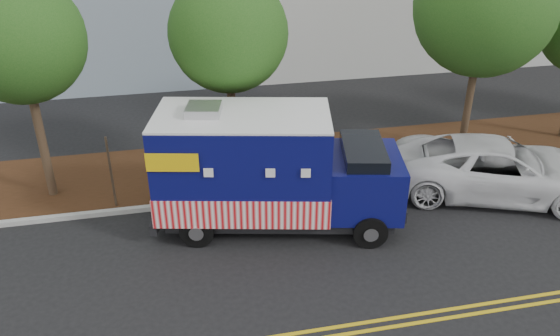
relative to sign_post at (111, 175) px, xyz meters
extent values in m
plane|color=black|center=(4.17, -1.63, -1.20)|extent=(120.00, 120.00, 0.00)
cube|color=#9E9E99|center=(4.17, -0.23, -1.12)|extent=(120.00, 0.18, 0.15)
cube|color=#321F0E|center=(4.17, 1.87, -1.12)|extent=(120.00, 4.00, 0.15)
cube|color=gold|center=(4.17, -6.08, -1.19)|extent=(120.00, 0.10, 0.01)
cylinder|color=#38281C|center=(-1.95, 1.14, 0.84)|extent=(0.26, 0.26, 4.09)
sphere|color=#1B4E16|center=(-1.95, 1.14, 3.77)|extent=(3.53, 3.53, 3.53)
cylinder|color=#38281C|center=(3.75, 1.38, 0.76)|extent=(0.26, 0.26, 3.91)
sphere|color=#1B4E16|center=(3.75, 1.38, 3.60)|extent=(3.55, 3.55, 3.55)
cylinder|color=#38281C|center=(12.09, 1.53, 0.83)|extent=(0.26, 0.26, 4.06)
sphere|color=#1B4E16|center=(12.09, 1.53, 4.01)|extent=(4.57, 4.57, 4.57)
cube|color=#473828|center=(0.00, 0.00, 0.00)|extent=(0.06, 0.06, 2.40)
cube|color=black|center=(4.65, -1.69, -0.74)|extent=(6.48, 3.39, 0.31)
cube|color=#0B0D4F|center=(3.68, -1.48, 0.78)|extent=(5.07, 3.48, 2.65)
cube|color=red|center=(3.68, -1.48, -0.15)|extent=(5.13, 3.56, 0.83)
cube|color=white|center=(3.68, -1.48, 2.13)|extent=(5.07, 3.48, 0.07)
cube|color=#B7B7BA|center=(2.71, -1.26, 2.27)|extent=(1.05, 1.05, 0.24)
cube|color=#0B0D4F|center=(6.91, -2.20, 0.18)|extent=(2.45, 2.75, 1.54)
cube|color=black|center=(6.85, -2.19, 0.92)|extent=(1.54, 2.34, 0.72)
cube|color=black|center=(7.90, -2.42, -0.34)|extent=(0.57, 2.17, 0.33)
cube|color=black|center=(1.37, -0.96, -0.70)|extent=(0.73, 2.46, 0.31)
cube|color=#B7B7BA|center=(1.40, -0.97, 0.84)|extent=(0.47, 1.95, 2.09)
cube|color=#B7B7BA|center=(4.29, -0.27, 0.84)|extent=(1.95, 0.47, 1.21)
cube|color=yellow|center=(1.78, -2.40, 1.39)|extent=(1.30, 0.31, 0.50)
cube|color=yellow|center=(2.35, 0.16, 1.39)|extent=(1.30, 0.31, 0.50)
cylinder|color=black|center=(6.77, -3.32, -0.74)|extent=(0.97, 0.50, 0.93)
cylinder|color=black|center=(7.26, -1.12, -0.74)|extent=(0.97, 0.50, 0.93)
cylinder|color=black|center=(2.25, -2.31, -0.74)|extent=(0.97, 0.50, 0.93)
cylinder|color=black|center=(2.74, -0.12, -0.74)|extent=(0.97, 0.50, 0.93)
imported|color=silver|center=(11.62, -1.42, -0.32)|extent=(6.92, 4.93, 1.75)
camera|label=1|loc=(1.90, -14.68, 7.48)|focal=35.00mm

